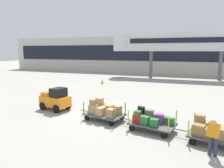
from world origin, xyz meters
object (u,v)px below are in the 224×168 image
Objects in this scene: baggage_cart_lead at (104,110)px; baggage_handler at (213,135)px; safety_cone_near at (102,82)px; baggage_tug at (55,99)px; baggage_cart_tail at (213,132)px; baggage_cart_middle at (151,120)px.

baggage_handler is at bearing -24.34° from baggage_cart_lead.
baggage_tug is at bearing -84.26° from safety_cone_near.
baggage_tug reaches higher than baggage_cart_lead.
baggage_tug is 10.04m from baggage_cart_tail.
baggage_cart_middle is (2.90, -0.66, -0.05)m from baggage_cart_lead.
baggage_cart_lead is at bearing 167.32° from baggage_cart_tail.
baggage_cart_middle is 3.34m from baggage_handler.
safety_cone_near is (-1.15, 11.43, -0.48)m from baggage_tug.
baggage_cart_lead is 13.34m from safety_cone_near.
baggage_handler is at bearing -97.15° from baggage_cart_tail.
baggage_tug is 7.08m from baggage_cart_middle.
baggage_cart_lead is at bearing -12.14° from baggage_tug.
safety_cone_near is at bearing 126.01° from baggage_handler.
baggage_tug reaches higher than baggage_handler.
baggage_cart_lead reaches higher than baggage_cart_middle.
baggage_cart_lead is at bearing 155.66° from baggage_handler.
baggage_cart_tail is (5.79, -1.30, -0.04)m from baggage_cart_lead.
baggage_cart_tail is 1.29m from baggage_handler.
safety_cone_near is at bearing 95.74° from baggage_tug.
baggage_cart_tail is at bearing 82.85° from baggage_handler.
baggage_cart_tail is at bearing -51.17° from safety_cone_near.
safety_cone_near is (-5.16, 12.30, -0.31)m from baggage_cart_lead.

